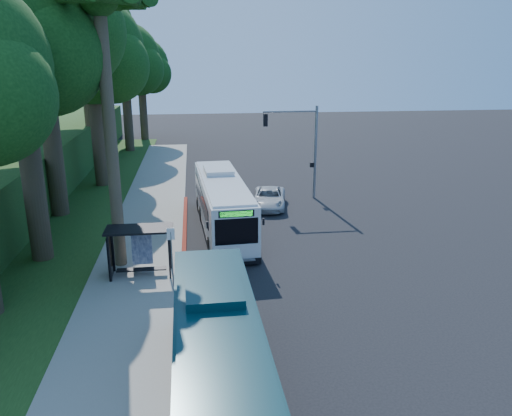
{
  "coord_description": "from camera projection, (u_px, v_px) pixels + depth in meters",
  "views": [
    {
      "loc": [
        -4.25,
        -26.1,
        10.45
      ],
      "look_at": [
        -0.83,
        1.0,
        2.11
      ],
      "focal_mm": 35.0,
      "sensor_mm": 36.0,
      "label": 1
    }
  ],
  "objects": [
    {
      "name": "tree_5",
      "position": [
        141.0,
        68.0,
        62.41
      ],
      "size": [
        7.35,
        7.0,
        12.86
      ],
      "color": "#382B1E",
      "rests_on": "ground"
    },
    {
      "name": "tree_0",
      "position": [
        16.0,
        40.0,
        23.56
      ],
      "size": [
        8.4,
        8.0,
        15.7
      ],
      "color": "#382B1E",
      "rests_on": "ground"
    },
    {
      "name": "teal_bus",
      "position": [
        219.0,
        370.0,
        14.47
      ],
      "size": [
        2.77,
        11.98,
        3.56
      ],
      "rotation": [
        0.0,
        0.0,
        0.02
      ],
      "color": "#082B31",
      "rests_on": "ground"
    },
    {
      "name": "tree_3",
      "position": [
        84.0,
        39.0,
        45.93
      ],
      "size": [
        10.08,
        9.6,
        17.28
      ],
      "color": "#382B1E",
      "rests_on": "ground"
    },
    {
      "name": "ground",
      "position": [
        273.0,
        248.0,
        28.33
      ],
      "size": [
        140.0,
        140.0,
        0.0
      ],
      "primitive_type": "plane",
      "color": "black",
      "rests_on": "ground"
    },
    {
      "name": "pickup",
      "position": [
        269.0,
        198.0,
        35.87
      ],
      "size": [
        3.1,
        5.19,
        1.35
      ],
      "primitive_type": "imported",
      "rotation": [
        0.0,
        0.0,
        -0.19
      ],
      "color": "silver",
      "rests_on": "ground"
    },
    {
      "name": "red_curb",
      "position": [
        183.0,
        282.0,
        23.92
      ],
      "size": [
        0.25,
        30.0,
        0.13
      ],
      "primitive_type": "cube",
      "color": "maroon",
      "rests_on": "ground"
    },
    {
      "name": "traffic_signal_pole",
      "position": [
        302.0,
        141.0,
        36.98
      ],
      "size": [
        4.1,
        0.3,
        7.0
      ],
      "color": "gray",
      "rests_on": "ground"
    },
    {
      "name": "bus_shelter",
      "position": [
        135.0,
        242.0,
        24.22
      ],
      "size": [
        3.2,
        1.51,
        2.55
      ],
      "color": "black",
      "rests_on": "ground"
    },
    {
      "name": "tree_2",
      "position": [
        92.0,
        56.0,
        39.01
      ],
      "size": [
        8.82,
        8.4,
        15.12
      ],
      "color": "#382B1E",
      "rests_on": "ground"
    },
    {
      "name": "tree_1",
      "position": [
        39.0,
        17.0,
        30.58
      ],
      "size": [
        10.5,
        10.0,
        18.26
      ],
      "color": "#382B1E",
      "rests_on": "ground"
    },
    {
      "name": "palm_tree",
      "position": [
        100.0,
        11.0,
        22.31
      ],
      "size": [
        4.2,
        4.2,
        14.4
      ],
      "color": "#4C3F2D",
      "rests_on": "ground"
    },
    {
      "name": "sidewalk",
      "position": [
        142.0,
        253.0,
        27.44
      ],
      "size": [
        4.5,
        70.0,
        0.12
      ],
      "primitive_type": "cube",
      "color": "gray",
      "rests_on": "ground"
    },
    {
      "name": "tree_4",
      "position": [
        125.0,
        63.0,
        54.48
      ],
      "size": [
        8.4,
        8.0,
        14.14
      ],
      "color": "#382B1E",
      "rests_on": "ground"
    },
    {
      "name": "white_bus",
      "position": [
        222.0,
        203.0,
        30.88
      ],
      "size": [
        3.24,
        12.03,
        3.55
      ],
      "rotation": [
        0.0,
        0.0,
        0.06
      ],
      "color": "silver",
      "rests_on": "ground"
    },
    {
      "name": "stop_sign_pole",
      "position": [
        172.0,
        251.0,
        22.33
      ],
      "size": [
        0.35,
        0.06,
        3.17
      ],
      "color": "gray",
      "rests_on": "ground"
    },
    {
      "name": "grass_verge",
      "position": [
        57.0,
        228.0,
        31.51
      ],
      "size": [
        8.0,
        70.0,
        0.06
      ],
      "primitive_type": "cube",
      "color": "#234719",
      "rests_on": "ground"
    }
  ]
}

